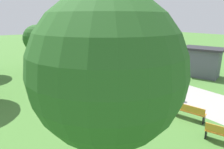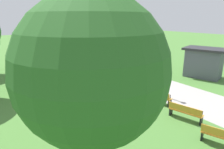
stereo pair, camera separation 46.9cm
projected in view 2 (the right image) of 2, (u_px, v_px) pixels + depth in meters
The scene contains 16 objects.
ground_plane at pixel (118, 82), 17.11m from camera, with size 120.00×120.00×0.00m, color #477A33.
path_paving at pixel (136, 78), 18.24m from camera, with size 34.24×4.25×0.01m, color #A39E99.
bench_0 at pixel (59, 60), 23.72m from camera, with size 1.85×1.03×0.89m.
bench_1 at pixel (72, 63), 22.23m from camera, with size 1.86×0.90×0.89m.
bench_2 at pixel (87, 67), 20.60m from camera, with size 1.85×0.76×0.89m.
bench_3 at pixel (101, 71), 18.83m from camera, with size 1.83×0.62×0.89m.
bench_4 at pixel (118, 77), 16.94m from camera, with size 1.80×0.47×0.89m.
bench_5 at pixel (136, 85), 14.94m from camera, with size 1.83×0.62×0.89m.
bench_6 at pixel (158, 96), 12.84m from camera, with size 1.85×0.76×0.89m.
bench_7 at pixel (185, 112), 10.65m from camera, with size 1.86×0.90×0.89m.
bench_8 at pixel (224, 137), 8.40m from camera, with size 1.85×1.03×0.89m.
person_seated at pixel (104, 70), 18.65m from camera, with size 0.35×0.54×1.20m.
tree_2 at pixel (92, 71), 4.34m from camera, with size 3.42×3.42×5.96m.
tree_3 at pixel (39, 39), 19.03m from camera, with size 2.65×2.65×4.78m.
lamp_post at pixel (158, 54), 13.77m from camera, with size 0.32×0.32×4.23m.
kiosk at pixel (204, 62), 18.34m from camera, with size 4.10×3.45×2.74m.
Camera 2 is at (13.00, -9.78, 5.36)m, focal length 31.57 mm.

